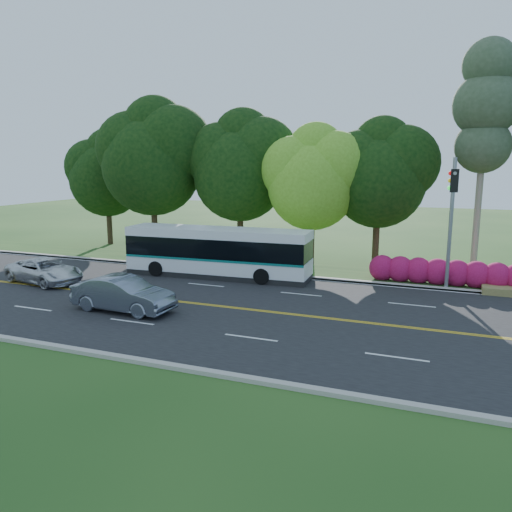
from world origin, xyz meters
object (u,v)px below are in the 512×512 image
(transit_bus, at_px, (217,253))
(suv, at_px, (45,271))
(sedan, at_px, (123,294))
(traffic_signal, at_px, (452,206))

(transit_bus, distance_m, suv, 9.84)
(transit_bus, xyz_separation_m, sedan, (-0.97, -7.97, -0.64))
(transit_bus, relative_size, sedan, 2.31)
(sedan, bearing_deg, transit_bus, -4.52)
(traffic_signal, xyz_separation_m, transit_bus, (-12.80, 0.28, -3.22))
(traffic_signal, relative_size, transit_bus, 0.63)
(traffic_signal, relative_size, sedan, 1.45)
(traffic_signal, height_order, transit_bus, traffic_signal)
(traffic_signal, relative_size, suv, 1.43)
(transit_bus, relative_size, suv, 2.28)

